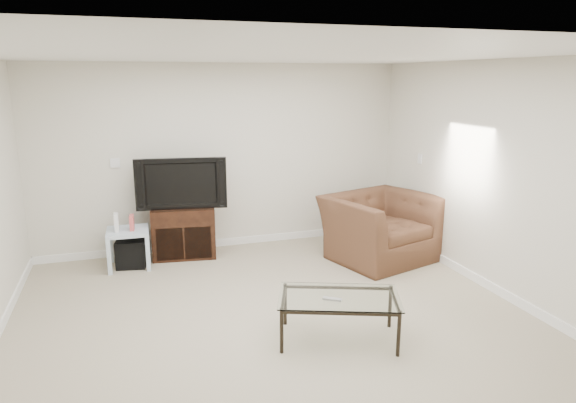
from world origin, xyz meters
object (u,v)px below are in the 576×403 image
object	(u,v)px
side_table	(129,248)
television	(181,182)
tv_stand	(184,231)
coffee_table	(338,318)
subwoofer	(132,253)
recliner	(381,217)

from	to	relation	value
side_table	television	bearing A→B (deg)	15.56
tv_stand	coffee_table	size ratio (longest dim) A/B	0.75
side_table	coffee_table	size ratio (longest dim) A/B	0.47
side_table	coffee_table	bearing A→B (deg)	-54.96
subwoofer	recliner	world-z (taller)	recliner
television	side_table	xyz separation A→B (m)	(-0.71, -0.20, -0.76)
side_table	coffee_table	distance (m)	3.06
tv_stand	side_table	bearing A→B (deg)	-154.50
television	subwoofer	size ratio (longest dim) A/B	3.02
side_table	recliner	xyz separation A→B (m)	(3.12, -0.69, 0.32)
television	subwoofer	bearing A→B (deg)	-157.13
side_table	subwoofer	size ratio (longest dim) A/B	1.41
coffee_table	television	bearing A→B (deg)	111.21
television	coffee_table	bearing A→B (deg)	-60.64
side_table	tv_stand	bearing A→B (deg)	17.92
recliner	coffee_table	world-z (taller)	recliner
tv_stand	recliner	xyz separation A→B (m)	(2.41, -0.92, 0.23)
tv_stand	television	xyz separation A→B (m)	(-0.00, -0.03, 0.66)
television	coffee_table	world-z (taller)	television
tv_stand	subwoofer	xyz separation A→B (m)	(-0.68, -0.21, -0.17)
tv_stand	subwoofer	distance (m)	0.73
tv_stand	coffee_table	world-z (taller)	tv_stand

